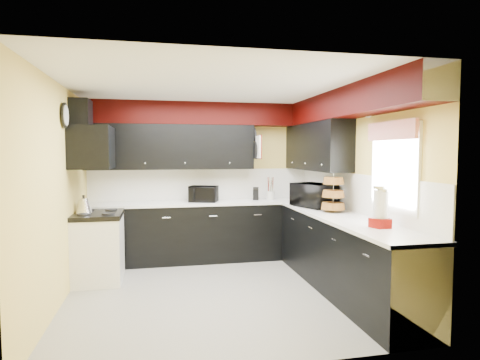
# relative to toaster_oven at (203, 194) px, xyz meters

# --- Properties ---
(ground) EXTENTS (3.60, 3.60, 0.00)m
(ground) POSITION_rel_toaster_oven_xyz_m (0.01, -1.47, -1.06)
(ground) COLOR gray
(ground) RESTS_ON ground
(wall_back) EXTENTS (3.60, 0.06, 2.50)m
(wall_back) POSITION_rel_toaster_oven_xyz_m (0.01, 0.33, 0.19)
(wall_back) COLOR #E0C666
(wall_back) RESTS_ON ground
(wall_right) EXTENTS (0.06, 3.60, 2.50)m
(wall_right) POSITION_rel_toaster_oven_xyz_m (1.81, -1.47, 0.19)
(wall_right) COLOR #E0C666
(wall_right) RESTS_ON ground
(wall_left) EXTENTS (0.06, 3.60, 2.50)m
(wall_left) POSITION_rel_toaster_oven_xyz_m (-1.79, -1.47, 0.19)
(wall_left) COLOR #E0C666
(wall_left) RESTS_ON ground
(ceiling) EXTENTS (3.60, 3.60, 0.06)m
(ceiling) POSITION_rel_toaster_oven_xyz_m (0.01, -1.47, 1.44)
(ceiling) COLOR white
(ceiling) RESTS_ON wall_back
(cab_back) EXTENTS (3.60, 0.60, 0.90)m
(cab_back) POSITION_rel_toaster_oven_xyz_m (0.01, 0.03, -0.61)
(cab_back) COLOR black
(cab_back) RESTS_ON ground
(cab_right) EXTENTS (0.60, 3.00, 0.90)m
(cab_right) POSITION_rel_toaster_oven_xyz_m (1.51, -1.77, -0.61)
(cab_right) COLOR black
(cab_right) RESTS_ON ground
(counter_back) EXTENTS (3.62, 0.64, 0.04)m
(counter_back) POSITION_rel_toaster_oven_xyz_m (0.01, 0.03, -0.14)
(counter_back) COLOR white
(counter_back) RESTS_ON cab_back
(counter_right) EXTENTS (0.64, 3.02, 0.04)m
(counter_right) POSITION_rel_toaster_oven_xyz_m (1.51, -1.77, -0.14)
(counter_right) COLOR white
(counter_right) RESTS_ON cab_right
(splash_back) EXTENTS (3.60, 0.02, 0.50)m
(splash_back) POSITION_rel_toaster_oven_xyz_m (0.01, 0.32, 0.13)
(splash_back) COLOR white
(splash_back) RESTS_ON counter_back
(splash_right) EXTENTS (0.02, 3.60, 0.50)m
(splash_right) POSITION_rel_toaster_oven_xyz_m (1.80, -1.47, 0.13)
(splash_right) COLOR white
(splash_right) RESTS_ON counter_right
(upper_back) EXTENTS (2.60, 0.35, 0.70)m
(upper_back) POSITION_rel_toaster_oven_xyz_m (-0.49, 0.15, 0.74)
(upper_back) COLOR black
(upper_back) RESTS_ON wall_back
(upper_right) EXTENTS (0.35, 1.80, 0.70)m
(upper_right) POSITION_rel_toaster_oven_xyz_m (1.64, -0.57, 0.74)
(upper_right) COLOR black
(upper_right) RESTS_ON wall_right
(soffit_back) EXTENTS (3.60, 0.36, 0.35)m
(soffit_back) POSITION_rel_toaster_oven_xyz_m (0.01, 0.15, 1.26)
(soffit_back) COLOR black
(soffit_back) RESTS_ON wall_back
(soffit_right) EXTENTS (0.36, 3.24, 0.35)m
(soffit_right) POSITION_rel_toaster_oven_xyz_m (1.63, -1.65, 1.26)
(soffit_right) COLOR black
(soffit_right) RESTS_ON wall_right
(stove) EXTENTS (0.60, 0.75, 0.86)m
(stove) POSITION_rel_toaster_oven_xyz_m (-1.49, -0.72, -0.63)
(stove) COLOR white
(stove) RESTS_ON ground
(cooktop) EXTENTS (0.62, 0.77, 0.06)m
(cooktop) POSITION_rel_toaster_oven_xyz_m (-1.49, -0.72, -0.17)
(cooktop) COLOR black
(cooktop) RESTS_ON stove
(hood) EXTENTS (0.50, 0.78, 0.55)m
(hood) POSITION_rel_toaster_oven_xyz_m (-1.54, -0.72, 0.72)
(hood) COLOR black
(hood) RESTS_ON wall_left
(hood_duct) EXTENTS (0.24, 0.40, 0.40)m
(hood_duct) POSITION_rel_toaster_oven_xyz_m (-1.67, -0.72, 1.14)
(hood_duct) COLOR black
(hood_duct) RESTS_ON wall_left
(window) EXTENTS (0.03, 0.86, 0.96)m
(window) POSITION_rel_toaster_oven_xyz_m (1.80, -2.37, 0.49)
(window) COLOR white
(window) RESTS_ON wall_right
(valance) EXTENTS (0.04, 0.88, 0.20)m
(valance) POSITION_rel_toaster_oven_xyz_m (1.74, -2.37, 0.89)
(valance) COLOR red
(valance) RESTS_ON wall_right
(pan_top) EXTENTS (0.03, 0.22, 0.40)m
(pan_top) POSITION_rel_toaster_oven_xyz_m (0.83, 0.08, 0.94)
(pan_top) COLOR black
(pan_top) RESTS_ON upper_back
(pan_mid) EXTENTS (0.03, 0.28, 0.46)m
(pan_mid) POSITION_rel_toaster_oven_xyz_m (0.83, -0.05, 0.69)
(pan_mid) COLOR black
(pan_mid) RESTS_ON upper_back
(pan_low) EXTENTS (0.03, 0.24, 0.42)m
(pan_low) POSITION_rel_toaster_oven_xyz_m (0.83, 0.21, 0.66)
(pan_low) COLOR black
(pan_low) RESTS_ON upper_back
(cut_board) EXTENTS (0.03, 0.26, 0.35)m
(cut_board) POSITION_rel_toaster_oven_xyz_m (0.84, -0.17, 0.74)
(cut_board) COLOR white
(cut_board) RESTS_ON upper_back
(baskets) EXTENTS (0.27, 0.27, 0.50)m
(baskets) POSITION_rel_toaster_oven_xyz_m (1.53, -1.42, 0.12)
(baskets) COLOR brown
(baskets) RESTS_ON upper_right
(clock) EXTENTS (0.03, 0.30, 0.30)m
(clock) POSITION_rel_toaster_oven_xyz_m (-1.76, -1.22, 1.09)
(clock) COLOR black
(clock) RESTS_ON wall_left
(deco_plate) EXTENTS (0.03, 0.24, 0.24)m
(deco_plate) POSITION_rel_toaster_oven_xyz_m (1.78, -1.82, 1.19)
(deco_plate) COLOR white
(deco_plate) RESTS_ON wall_right
(toaster_oven) EXTENTS (0.52, 0.48, 0.25)m
(toaster_oven) POSITION_rel_toaster_oven_xyz_m (0.00, 0.00, 0.00)
(toaster_oven) COLOR black
(toaster_oven) RESTS_ON counter_back
(microwave) EXTENTS (0.60, 0.71, 0.34)m
(microwave) POSITION_rel_toaster_oven_xyz_m (1.47, -0.92, 0.04)
(microwave) COLOR black
(microwave) RESTS_ON counter_right
(utensil_crock) EXTENTS (0.14, 0.14, 0.14)m
(utensil_crock) POSITION_rel_toaster_oven_xyz_m (1.11, 0.06, -0.05)
(utensil_crock) COLOR silver
(utensil_crock) RESTS_ON counter_back
(knife_block) EXTENTS (0.12, 0.15, 0.20)m
(knife_block) POSITION_rel_toaster_oven_xyz_m (0.86, 0.06, -0.03)
(knife_block) COLOR black
(knife_block) RESTS_ON counter_back
(kettle) EXTENTS (0.25, 0.25, 0.19)m
(kettle) POSITION_rel_toaster_oven_xyz_m (-1.67, -0.69, -0.05)
(kettle) COLOR silver
(kettle) RESTS_ON cooktop
(dispenser_a) EXTENTS (0.19, 0.19, 0.41)m
(dispenser_a) POSITION_rel_toaster_oven_xyz_m (1.53, -2.53, 0.08)
(dispenser_a) COLOR #6D0500
(dispenser_a) RESTS_ON counter_right
(dispenser_b) EXTENTS (0.15, 0.15, 0.38)m
(dispenser_b) POSITION_rel_toaster_oven_xyz_m (1.57, -2.55, 0.06)
(dispenser_b) COLOR maroon
(dispenser_b) RESTS_ON counter_right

